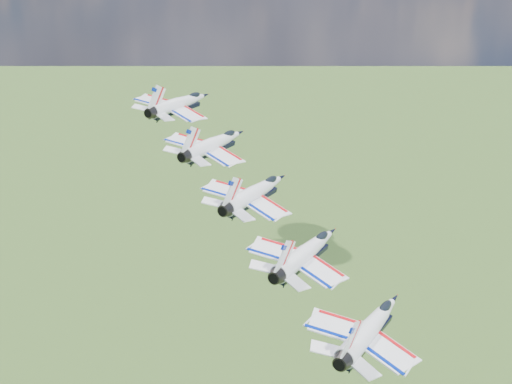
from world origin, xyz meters
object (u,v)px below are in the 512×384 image
(jet_0, at_px, (180,103))
(jet_1, at_px, (215,143))
(jet_2, at_px, (256,192))
(jet_4, at_px, (371,327))
(jet_3, at_px, (307,252))

(jet_0, xyz_separation_m, jet_1, (8.01, -8.72, -3.12))
(jet_0, height_order, jet_2, jet_0)
(jet_4, bearing_deg, jet_1, 147.93)
(jet_1, distance_m, jet_3, 24.49)
(jet_2, height_order, jet_4, jet_2)
(jet_1, xyz_separation_m, jet_4, (24.03, -26.17, -9.35))
(jet_4, bearing_deg, jet_3, 147.93)
(jet_1, distance_m, jet_4, 36.73)
(jet_1, xyz_separation_m, jet_2, (8.01, -8.72, -3.12))
(jet_3, bearing_deg, jet_4, -32.07)
(jet_0, height_order, jet_3, jet_0)
(jet_0, bearing_deg, jet_4, -32.07)
(jet_0, relative_size, jet_2, 1.00)
(jet_0, bearing_deg, jet_1, -32.07)
(jet_2, relative_size, jet_4, 1.00)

